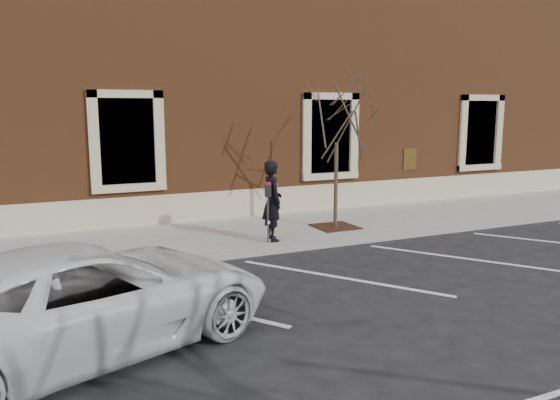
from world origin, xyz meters
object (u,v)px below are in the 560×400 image
sapling (337,119)px  parking_meter (268,201)px  man (272,201)px  white_truck (87,298)px

sapling → parking_meter: bearing=-161.0°
man → white_truck: (-4.53, -4.11, -0.37)m
parking_meter → man: bearing=25.2°
sapling → white_truck: sapling is taller
sapling → white_truck: size_ratio=0.77×
parking_meter → white_truck: 5.89m
parking_meter → white_truck: (-4.35, -3.95, -0.41)m
man → parking_meter: bearing=137.5°
white_truck → sapling: bearing=-74.3°
parking_meter → sapling: (2.26, 0.78, 1.84)m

